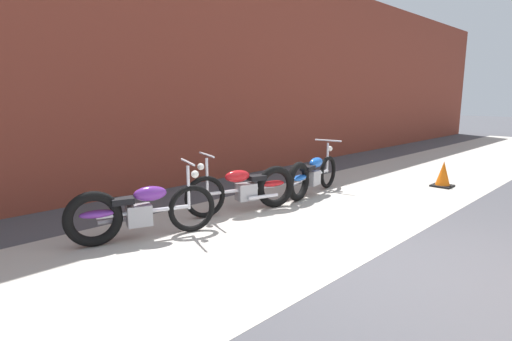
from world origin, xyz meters
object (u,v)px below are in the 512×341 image
at_px(motorcycle_purple, 133,212).
at_px(motorcycle_blue, 310,175).
at_px(traffic_cone, 443,175).
at_px(motorcycle_red, 250,188).

bearing_deg(motorcycle_purple, motorcycle_blue, 16.55).
height_order(motorcycle_purple, traffic_cone, motorcycle_purple).
bearing_deg(motorcycle_purple, motorcycle_red, 16.29).
bearing_deg(traffic_cone, motorcycle_blue, 149.28).
bearing_deg(traffic_cone, motorcycle_purple, 164.67).
xyz_separation_m(motorcycle_red, traffic_cone, (4.19, -1.62, -0.15)).
distance_m(motorcycle_blue, traffic_cone, 3.04).
distance_m(motorcycle_purple, motorcycle_red, 2.09).
bearing_deg(traffic_cone, motorcycle_red, 158.90).
xyz_separation_m(motorcycle_purple, traffic_cone, (6.27, -1.72, -0.15)).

